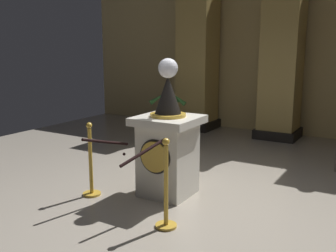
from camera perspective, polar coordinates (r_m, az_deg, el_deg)
ground_plane at (r=5.30m, az=4.18°, el=-10.05°), size 10.60×10.60×0.00m
back_wall at (r=9.19m, az=17.39°, el=10.74°), size 10.60×0.16×3.81m
pedestal_clock at (r=5.11m, az=-0.03°, el=-2.73°), size 0.78×0.78×1.81m
stanchion_near at (r=5.28m, az=-11.26°, el=-6.41°), size 0.24×0.24×0.99m
stanchion_far at (r=4.28m, az=-0.30°, el=-10.39°), size 0.24×0.24×1.01m
velvet_rope at (r=4.62m, az=-6.50°, el=-3.08°), size 0.86×0.84×0.22m
column_left at (r=9.35m, az=4.39°, el=10.67°), size 0.93×0.93×3.66m
column_centre_rear at (r=8.64m, az=16.45°, el=10.18°), size 0.91×0.91×3.66m
potted_palm_left at (r=8.48m, az=0.04°, el=0.36°), size 0.77×0.82×1.06m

